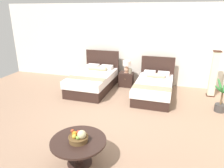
# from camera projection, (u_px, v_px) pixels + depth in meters

# --- Properties ---
(ground_plane) EXTENTS (10.10, 9.64, 0.02)m
(ground_plane) POSITION_uv_depth(u_px,v_px,m) (105.00, 118.00, 5.27)
(ground_plane) COLOR #9B7860
(wall_back) EXTENTS (10.10, 0.12, 2.82)m
(wall_back) POSITION_uv_depth(u_px,v_px,m) (131.00, 44.00, 7.52)
(wall_back) COLOR white
(wall_back) RESTS_ON ground
(bed_near_window) EXTENTS (1.27, 2.07, 1.19)m
(bed_near_window) POSITION_uv_depth(u_px,v_px,m) (93.00, 81.00, 7.04)
(bed_near_window) COLOR #32201B
(bed_near_window) RESTS_ON ground
(bed_near_corner) EXTENTS (1.15, 2.05, 1.08)m
(bed_near_corner) POSITION_uv_depth(u_px,v_px,m) (154.00, 87.00, 6.52)
(bed_near_corner) COLOR #32201B
(bed_near_corner) RESTS_ON ground
(nightstand) EXTENTS (0.48, 0.42, 0.50)m
(nightstand) POSITION_uv_depth(u_px,v_px,m) (126.00, 79.00, 7.38)
(nightstand) COLOR #32201B
(nightstand) RESTS_ON ground
(table_lamp) EXTENTS (0.28, 0.28, 0.43)m
(table_lamp) POSITION_uv_depth(u_px,v_px,m) (127.00, 65.00, 7.23)
(table_lamp) COLOR tan
(table_lamp) RESTS_ON nightstand
(vase) EXTENTS (0.11, 0.11, 0.17)m
(vase) POSITION_uv_depth(u_px,v_px,m) (130.00, 71.00, 7.19)
(vase) COLOR gray
(vase) RESTS_ON nightstand
(coffee_table) EXTENTS (0.96, 0.96, 0.47)m
(coffee_table) POSITION_uv_depth(u_px,v_px,m) (79.00, 145.00, 3.57)
(coffee_table) COLOR #32201B
(coffee_table) RESTS_ON ground
(fruit_bowl) EXTENTS (0.34, 0.34, 0.22)m
(fruit_bowl) POSITION_uv_depth(u_px,v_px,m) (79.00, 137.00, 3.48)
(fruit_bowl) COLOR brown
(fruit_bowl) RESTS_ON coffee_table
(loose_apple) EXTENTS (0.07, 0.07, 0.07)m
(loose_apple) POSITION_uv_depth(u_px,v_px,m) (72.00, 131.00, 3.74)
(loose_apple) COLOR #AE4122
(loose_apple) RESTS_ON coffee_table
(floor_lamp_corner) EXTENTS (0.23, 0.23, 1.44)m
(floor_lamp_corner) POSITION_uv_depth(u_px,v_px,m) (214.00, 74.00, 6.38)
(floor_lamp_corner) COLOR #3C1D13
(floor_lamp_corner) RESTS_ON ground
(potted_palm) EXTENTS (0.50, 0.56, 0.87)m
(potted_palm) POSITION_uv_depth(u_px,v_px,m) (221.00, 101.00, 5.48)
(potted_palm) COLOR #403C39
(potted_palm) RESTS_ON ground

